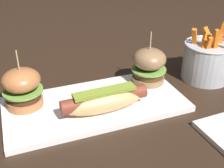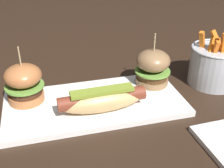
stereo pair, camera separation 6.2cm
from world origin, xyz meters
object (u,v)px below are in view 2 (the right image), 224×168
at_px(fries_bucket, 215,65).
at_px(slider_left, 24,83).
at_px(platter_main, 95,103).
at_px(hot_dog, 102,100).
at_px(slider_right, 153,67).

bearing_deg(fries_bucket, slider_left, 178.25).
xyz_separation_m(platter_main, hot_dog, (0.01, -0.04, 0.03)).
xyz_separation_m(slider_left, fries_bucket, (0.49, -0.01, -0.01)).
relative_size(hot_dog, slider_left, 1.45).
height_order(hot_dog, slider_left, slider_left).
relative_size(hot_dog, slider_right, 1.44).
xyz_separation_m(platter_main, slider_right, (0.16, 0.05, 0.05)).
distance_m(hot_dog, fries_bucket, 0.33).
bearing_deg(slider_right, hot_dog, -149.95).
xyz_separation_m(platter_main, slider_left, (-0.16, 0.05, 0.05)).
height_order(platter_main, hot_dog, hot_dog).
height_order(platter_main, slider_right, slider_right).
height_order(slider_right, fries_bucket, fries_bucket).
bearing_deg(platter_main, slider_right, 16.14).
bearing_deg(fries_bucket, hot_dog, -167.39).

